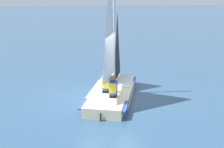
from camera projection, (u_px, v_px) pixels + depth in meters
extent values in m
plane|color=#2D4C6B|center=(112.00, 98.00, 10.97)|extent=(260.00, 260.00, 0.00)
cube|color=beige|center=(112.00, 93.00, 10.93)|extent=(2.45, 2.76, 0.36)
cube|color=beige|center=(118.00, 81.00, 12.49)|extent=(1.20, 1.25, 0.36)
cube|color=beige|center=(104.00, 109.00, 9.37)|extent=(1.61, 1.47, 0.36)
cube|color=blue|center=(112.00, 90.00, 10.90)|extent=(3.32, 4.36, 0.05)
cube|color=silver|center=(116.00, 80.00, 11.98)|extent=(2.14, 2.34, 0.04)
cylinder|color=#B7B7BC|center=(114.00, 25.00, 10.75)|extent=(0.08, 0.08, 4.83)
cylinder|color=#B7B7BC|center=(110.00, 76.00, 10.26)|extent=(1.01, 1.79, 0.07)
pyramid|color=white|center=(110.00, 19.00, 9.72)|extent=(0.95, 1.69, 4.03)
pyramid|color=black|center=(117.00, 45.00, 11.74)|extent=(0.72, 1.27, 2.78)
cube|color=black|center=(101.00, 117.00, 8.86)|extent=(0.06, 0.08, 0.25)
cube|color=black|center=(106.00, 95.00, 10.54)|extent=(0.34, 0.36, 0.45)
cylinder|color=blue|center=(106.00, 83.00, 10.42)|extent=(0.41, 0.41, 0.50)
cube|color=yellow|center=(106.00, 83.00, 10.41)|extent=(0.39, 0.42, 0.35)
sphere|color=brown|center=(106.00, 74.00, 10.33)|extent=(0.22, 0.22, 0.22)
cylinder|color=white|center=(106.00, 72.00, 10.31)|extent=(0.28, 0.28, 0.06)
cube|color=black|center=(113.00, 100.00, 10.04)|extent=(0.34, 0.36, 0.45)
cylinder|color=blue|center=(113.00, 88.00, 9.91)|extent=(0.41, 0.41, 0.50)
cube|color=yellow|center=(113.00, 87.00, 9.91)|extent=(0.39, 0.42, 0.35)
sphere|color=brown|center=(113.00, 78.00, 9.82)|extent=(0.22, 0.22, 0.22)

